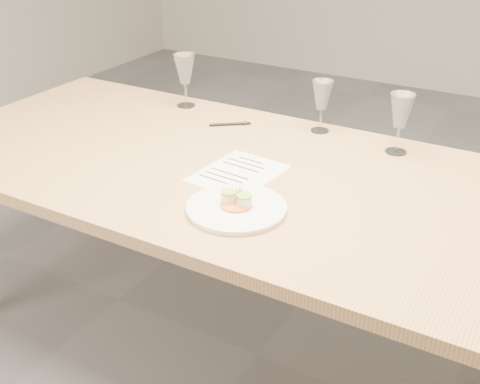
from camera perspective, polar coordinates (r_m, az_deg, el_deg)
The scene contains 8 objects.
ground at distance 2.31m, azimuth 1.71°, elevation -15.19°, with size 7.00×7.00×0.00m, color slate.
dining_table at distance 1.91m, azimuth 1.99°, elevation -0.00°, with size 2.40×1.00×0.75m.
dinner_plate at distance 1.66m, azimuth -0.33°, elevation -1.45°, with size 0.28×0.28×0.07m.
recipe_sheet at distance 1.88m, azimuth -0.16°, elevation 1.80°, with size 0.25×0.30×0.00m.
ballpoint_pen at distance 2.26m, azimuth -0.95°, elevation 6.46°, with size 0.13×0.10×0.01m.
wine_glass_0 at distance 2.43m, azimuth -5.27°, elevation 11.43°, with size 0.08×0.08×0.21m.
wine_glass_1 at distance 2.18m, azimuth 7.78°, elevation 8.99°, with size 0.08×0.08×0.19m.
wine_glass_2 at distance 2.04m, azimuth 15.01°, elevation 7.34°, with size 0.08×0.08×0.20m.
Camera 1 is at (0.79, -1.50, 1.57)m, focal length 45.00 mm.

